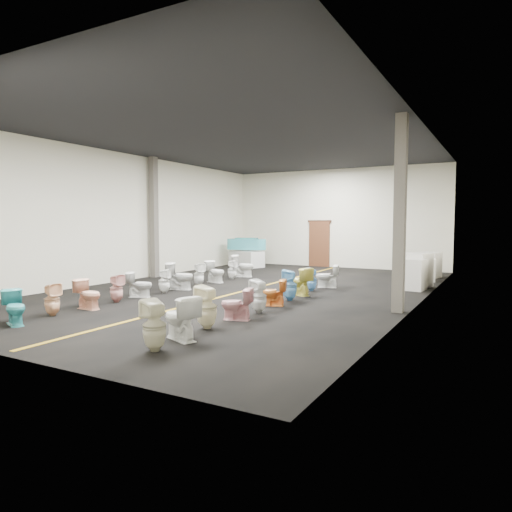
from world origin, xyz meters
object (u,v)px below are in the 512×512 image
object	(u,v)px
appliance_crate_c	(425,270)
toilet_left_0	(15,308)
toilet_right_9	(327,276)
toilet_left_8	(215,272)
toilet_left_4	(140,285)
toilet_right_1	(180,317)
appliance_crate_a	(412,274)
toilet_left_3	(116,288)
toilet_right_4	(259,296)
toilet_left_9	(232,270)
appliance_crate_d	(430,265)
toilet_left_2	(88,294)
toilet_left_5	(164,281)
toilet_right_8	(311,279)
toilet_right_0	(154,326)
toilet_left_7	(199,274)
bathtub	(246,244)
display_table	(246,259)
toilet_right_7	(299,281)
toilet_right_2	(207,307)
toilet_right_6	(290,285)
toilet_left_1	(52,299)
toilet_left_10	(243,266)
toilet_right_3	(236,304)
appliance_crate_b	(416,270)
toilet_left_6	(180,276)
toilet_right_5	(273,292)

from	to	relation	value
appliance_crate_c	toilet_left_0	size ratio (longest dim) A/B	1.11
toilet_right_9	toilet_left_8	bearing A→B (deg)	-91.76
toilet_left_4	toilet_right_1	world-z (taller)	toilet_right_1
appliance_crate_a	toilet_left_3	distance (m)	8.70
toilet_right_4	toilet_left_4	bearing A→B (deg)	-76.54
toilet_left_0	toilet_left_9	xyz separation A→B (m)	(-0.01, 8.32, 0.00)
appliance_crate_d	toilet_left_2	size ratio (longest dim) A/B	1.34
toilet_left_2	toilet_left_5	bearing A→B (deg)	2.85
appliance_crate_a	toilet_right_8	size ratio (longest dim) A/B	1.35
appliance_crate_a	toilet_left_4	distance (m)	8.14
toilet_left_2	toilet_left_3	size ratio (longest dim) A/B	0.98
toilet_left_5	toilet_right_0	bearing A→B (deg)	-159.38
toilet_left_7	toilet_right_4	bearing A→B (deg)	-108.42
bathtub	appliance_crate_a	distance (m)	8.97
display_table	toilet_right_7	xyz separation A→B (m)	(5.46, -6.47, 0.03)
toilet_left_3	toilet_right_2	xyz separation A→B (m)	(3.74, -1.28, 0.06)
toilet_right_6	toilet_right_9	world-z (taller)	toilet_right_6
toilet_left_1	toilet_right_6	distance (m)	5.76
toilet_left_4	toilet_right_8	xyz separation A→B (m)	(3.73, 3.37, 0.00)
toilet_right_4	toilet_right_6	distance (m)	1.87
toilet_left_3	toilet_left_9	world-z (taller)	toilet_left_3
toilet_left_7	toilet_left_10	distance (m)	2.76
toilet_left_7	appliance_crate_c	bearing A→B (deg)	-32.99
toilet_right_2	toilet_right_3	bearing A→B (deg)	174.74
appliance_crate_c	toilet_left_4	size ratio (longest dim) A/B	1.13
appliance_crate_a	toilet_left_8	size ratio (longest dim) A/B	1.27
appliance_crate_b	toilet_right_4	distance (m)	6.59
toilet_left_0	toilet_left_4	bearing A→B (deg)	24.28
appliance_crate_d	toilet_right_9	world-z (taller)	appliance_crate_d
toilet_left_5	toilet_right_8	distance (m)	4.38
appliance_crate_a	appliance_crate_b	world-z (taller)	appliance_crate_b
toilet_left_9	toilet_right_1	bearing A→B (deg)	-160.96
bathtub	toilet_left_2	distance (m)	11.00
toilet_left_5	toilet_right_9	world-z (taller)	toilet_right_9
toilet_left_10	toilet_right_7	size ratio (longest dim) A/B	1.05
bathtub	toilet_left_0	size ratio (longest dim) A/B	2.58
display_table	appliance_crate_c	world-z (taller)	appliance_crate_c
toilet_left_6	toilet_right_4	size ratio (longest dim) A/B	1.08
bathtub	toilet_left_0	bearing A→B (deg)	-93.88
toilet_right_6	appliance_crate_d	bearing A→B (deg)	145.39
toilet_left_5	toilet_right_7	xyz separation A→B (m)	(3.59, 1.57, 0.04)
toilet_left_2	toilet_right_5	distance (m)	4.43
appliance_crate_d	toilet_right_8	xyz separation A→B (m)	(-2.62, -5.32, -0.13)
appliance_crate_b	toilet_left_9	world-z (taller)	appliance_crate_b
toilet_left_3	toilet_right_4	bearing A→B (deg)	-78.30
toilet_left_1	toilet_right_5	world-z (taller)	toilet_left_1
toilet_right_1	toilet_left_10	bearing A→B (deg)	-134.63
toilet_left_8	toilet_right_3	bearing A→B (deg)	-132.40
toilet_left_6	toilet_right_3	world-z (taller)	toilet_left_6
toilet_left_8	toilet_right_9	world-z (taller)	toilet_left_8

